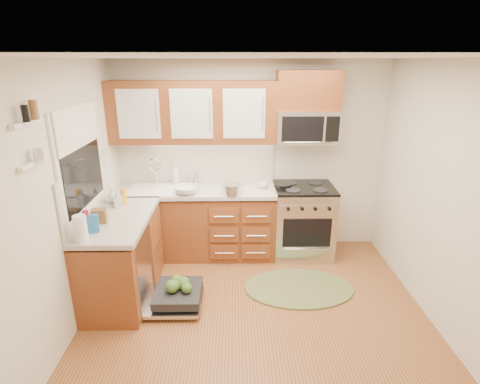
{
  "coord_description": "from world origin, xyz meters",
  "views": [
    {
      "loc": [
        -0.21,
        -3.09,
        2.47
      ],
      "look_at": [
        -0.16,
        0.85,
        1.09
      ],
      "focal_mm": 28.0,
      "sensor_mm": 36.0,
      "label": 1
    }
  ],
  "objects_px": {
    "range": "(303,221)",
    "dishwasher": "(175,297)",
    "paper_towel_roll": "(81,229)",
    "bowl_a": "(232,189)",
    "upper_cabinets": "(193,112)",
    "stock_pot": "(232,189)",
    "skillet": "(283,185)",
    "microwave": "(306,126)",
    "cup": "(263,185)",
    "sink": "(154,199)",
    "bowl_b": "(186,190)",
    "rug": "(299,288)",
    "cutting_board": "(232,185)"
  },
  "relations": [
    {
      "from": "paper_towel_roll",
      "to": "bowl_a",
      "type": "bearing_deg",
      "value": 45.08
    },
    {
      "from": "range",
      "to": "skillet",
      "type": "xyz_separation_m",
      "value": [
        -0.28,
        -0.0,
        0.5
      ]
    },
    {
      "from": "stock_pot",
      "to": "cutting_board",
      "type": "bearing_deg",
      "value": 89.71
    },
    {
      "from": "paper_towel_roll",
      "to": "bowl_a",
      "type": "xyz_separation_m",
      "value": [
        1.35,
        1.36,
        -0.1
      ]
    },
    {
      "from": "upper_cabinets",
      "to": "cutting_board",
      "type": "distance_m",
      "value": 1.05
    },
    {
      "from": "microwave",
      "to": "sink",
      "type": "height_order",
      "value": "microwave"
    },
    {
      "from": "upper_cabinets",
      "to": "bowl_a",
      "type": "xyz_separation_m",
      "value": [
        0.48,
        -0.24,
        -0.92
      ]
    },
    {
      "from": "upper_cabinets",
      "to": "dishwasher",
      "type": "relative_size",
      "value": 2.93
    },
    {
      "from": "microwave",
      "to": "rug",
      "type": "distance_m",
      "value": 1.96
    },
    {
      "from": "range",
      "to": "bowl_a",
      "type": "xyz_separation_m",
      "value": [
        -0.93,
        -0.09,
        0.48
      ]
    },
    {
      "from": "range",
      "to": "paper_towel_roll",
      "type": "bearing_deg",
      "value": -147.55
    },
    {
      "from": "dishwasher",
      "to": "bowl_b",
      "type": "height_order",
      "value": "bowl_b"
    },
    {
      "from": "range",
      "to": "microwave",
      "type": "relative_size",
      "value": 1.25
    },
    {
      "from": "bowl_a",
      "to": "bowl_b",
      "type": "height_order",
      "value": "bowl_b"
    },
    {
      "from": "sink",
      "to": "range",
      "type": "bearing_deg",
      "value": 0.3
    },
    {
      "from": "rug",
      "to": "cutting_board",
      "type": "distance_m",
      "value": 1.54
    },
    {
      "from": "stock_pot",
      "to": "bowl_b",
      "type": "distance_m",
      "value": 0.56
    },
    {
      "from": "dishwasher",
      "to": "paper_towel_roll",
      "type": "bearing_deg",
      "value": -156.61
    },
    {
      "from": "sink",
      "to": "cup",
      "type": "bearing_deg",
      "value": 1.51
    },
    {
      "from": "rug",
      "to": "sink",
      "type": "bearing_deg",
      "value": 154.55
    },
    {
      "from": "microwave",
      "to": "sink",
      "type": "bearing_deg",
      "value": -176.15
    },
    {
      "from": "range",
      "to": "dishwasher",
      "type": "height_order",
      "value": "range"
    },
    {
      "from": "bowl_a",
      "to": "cup",
      "type": "distance_m",
      "value": 0.42
    },
    {
      "from": "microwave",
      "to": "cup",
      "type": "height_order",
      "value": "microwave"
    },
    {
      "from": "stock_pot",
      "to": "paper_towel_roll",
      "type": "height_order",
      "value": "paper_towel_roll"
    },
    {
      "from": "range",
      "to": "rug",
      "type": "xyz_separation_m",
      "value": [
        -0.16,
        -0.85,
        -0.46
      ]
    },
    {
      "from": "rug",
      "to": "paper_towel_roll",
      "type": "bearing_deg",
      "value": -164.2
    },
    {
      "from": "sink",
      "to": "cutting_board",
      "type": "bearing_deg",
      "value": 7.4
    },
    {
      "from": "skillet",
      "to": "stock_pot",
      "type": "height_order",
      "value": "stock_pot"
    },
    {
      "from": "rug",
      "to": "stock_pot",
      "type": "height_order",
      "value": "stock_pot"
    },
    {
      "from": "microwave",
      "to": "stock_pot",
      "type": "relative_size",
      "value": 3.46
    },
    {
      "from": "paper_towel_roll",
      "to": "microwave",
      "type": "bearing_deg",
      "value": 34.55
    },
    {
      "from": "dishwasher",
      "to": "bowl_a",
      "type": "height_order",
      "value": "bowl_a"
    },
    {
      "from": "dishwasher",
      "to": "cup",
      "type": "distance_m",
      "value": 1.76
    },
    {
      "from": "sink",
      "to": "paper_towel_roll",
      "type": "height_order",
      "value": "paper_towel_roll"
    },
    {
      "from": "stock_pot",
      "to": "bowl_a",
      "type": "bearing_deg",
      "value": 88.28
    },
    {
      "from": "microwave",
      "to": "cup",
      "type": "bearing_deg",
      "value": -170.06
    },
    {
      "from": "sink",
      "to": "dishwasher",
      "type": "bearing_deg",
      "value": -70.8
    },
    {
      "from": "range",
      "to": "sink",
      "type": "xyz_separation_m",
      "value": [
        -1.93,
        -0.01,
        0.33
      ]
    },
    {
      "from": "microwave",
      "to": "dishwasher",
      "type": "relative_size",
      "value": 1.09
    },
    {
      "from": "paper_towel_roll",
      "to": "cup",
      "type": "xyz_separation_m",
      "value": [
        1.75,
        1.48,
        -0.08
      ]
    },
    {
      "from": "sink",
      "to": "bowl_a",
      "type": "height_order",
      "value": "bowl_a"
    },
    {
      "from": "skillet",
      "to": "bowl_b",
      "type": "bearing_deg",
      "value": -171.81
    },
    {
      "from": "upper_cabinets",
      "to": "sink",
      "type": "height_order",
      "value": "upper_cabinets"
    },
    {
      "from": "cutting_board",
      "to": "range",
      "type": "bearing_deg",
      "value": -7.36
    },
    {
      "from": "upper_cabinets",
      "to": "microwave",
      "type": "height_order",
      "value": "upper_cabinets"
    },
    {
      "from": "upper_cabinets",
      "to": "cutting_board",
      "type": "bearing_deg",
      "value": -3.01
    },
    {
      "from": "range",
      "to": "bowl_b",
      "type": "distance_m",
      "value": 1.58
    },
    {
      "from": "upper_cabinets",
      "to": "stock_pot",
      "type": "height_order",
      "value": "upper_cabinets"
    },
    {
      "from": "range",
      "to": "dishwasher",
      "type": "relative_size",
      "value": 1.36
    }
  ]
}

